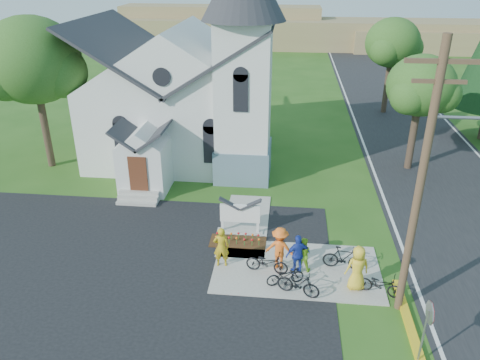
# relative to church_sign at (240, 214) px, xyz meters

# --- Properties ---
(ground) EXTENTS (120.00, 120.00, 0.00)m
(ground) POSITION_rel_church_sign_xyz_m (1.20, -3.20, -1.03)
(ground) COLOR #275217
(ground) RESTS_ON ground
(parking_lot) EXTENTS (20.00, 16.00, 0.02)m
(parking_lot) POSITION_rel_church_sign_xyz_m (-5.80, -5.20, -1.02)
(parking_lot) COLOR black
(parking_lot) RESTS_ON ground
(road) EXTENTS (8.00, 90.00, 0.02)m
(road) POSITION_rel_church_sign_xyz_m (11.20, 11.80, -1.02)
(road) COLOR black
(road) RESTS_ON ground
(sidewalk) EXTENTS (7.00, 4.00, 0.05)m
(sidewalk) POSITION_rel_church_sign_xyz_m (2.70, -2.70, -1.00)
(sidewalk) COLOR gray
(sidewalk) RESTS_ON ground
(church) EXTENTS (12.35, 12.00, 13.00)m
(church) POSITION_rel_church_sign_xyz_m (-4.28, 9.28, 4.22)
(church) COLOR silver
(church) RESTS_ON ground
(church_sign) EXTENTS (2.20, 0.40, 1.70)m
(church_sign) POSITION_rel_church_sign_xyz_m (0.00, 0.00, 0.00)
(church_sign) COLOR gray
(church_sign) RESTS_ON ground
(flower_bed) EXTENTS (2.60, 1.10, 0.07)m
(flower_bed) POSITION_rel_church_sign_xyz_m (0.00, -0.90, -0.99)
(flower_bed) COLOR #381E0F
(flower_bed) RESTS_ON ground
(utility_pole) EXTENTS (3.45, 0.28, 10.00)m
(utility_pole) POSITION_rel_church_sign_xyz_m (6.56, -4.70, 4.38)
(utility_pole) COLOR #483524
(utility_pole) RESTS_ON ground
(stop_sign) EXTENTS (0.11, 0.76, 2.48)m
(stop_sign) POSITION_rel_church_sign_xyz_m (6.63, -7.40, 0.75)
(stop_sign) COLOR gray
(stop_sign) RESTS_ON ground
(tree_lot_corner) EXTENTS (5.60, 5.60, 9.15)m
(tree_lot_corner) POSITION_rel_church_sign_xyz_m (-12.80, 6.80, 5.58)
(tree_lot_corner) COLOR #35251D
(tree_lot_corner) RESTS_ON ground
(tree_road_near) EXTENTS (4.00, 4.00, 7.05)m
(tree_road_near) POSITION_rel_church_sign_xyz_m (9.70, 8.80, 4.18)
(tree_road_near) COLOR #35251D
(tree_road_near) RESTS_ON ground
(tree_road_mid) EXTENTS (4.40, 4.40, 7.80)m
(tree_road_mid) POSITION_rel_church_sign_xyz_m (10.20, 20.80, 4.75)
(tree_road_mid) COLOR #35251D
(tree_road_mid) RESTS_ON ground
(distant_hills) EXTENTS (61.00, 10.00, 5.60)m
(distant_hills) POSITION_rel_church_sign_xyz_m (4.56, 53.13, 1.15)
(distant_hills) COLOR olive
(distant_hills) RESTS_ON ground
(cyclist_0) EXTENTS (0.72, 0.52, 1.83)m
(cyclist_0) POSITION_rel_church_sign_xyz_m (-0.50, -2.78, -0.06)
(cyclist_0) COLOR gold
(cyclist_0) RESTS_ON sidewalk
(bike_0) EXTENTS (1.86, 0.89, 0.94)m
(bike_0) POSITION_rel_church_sign_xyz_m (1.45, -3.06, -0.51)
(bike_0) COLOR black
(bike_0) RESTS_ON sidewalk
(cyclist_1) EXTENTS (0.78, 0.63, 1.53)m
(cyclist_1) POSITION_rel_church_sign_xyz_m (2.91, -2.74, -0.21)
(cyclist_1) COLOR #85C424
(cyclist_1) RESTS_ON sidewalk
(bike_1) EXTENTS (1.79, 0.99, 1.03)m
(bike_1) POSITION_rel_church_sign_xyz_m (2.73, -4.40, -0.46)
(bike_1) COLOR black
(bike_1) RESTS_ON sidewalk
(cyclist_2) EXTENTS (1.14, 0.79, 1.79)m
(cyclist_2) POSITION_rel_church_sign_xyz_m (2.70, -2.97, -0.08)
(cyclist_2) COLOR #213AA9
(cyclist_2) RESTS_ON sidewalk
(bike_2) EXTENTS (1.66, 1.05, 0.82)m
(bike_2) POSITION_rel_church_sign_xyz_m (2.22, -3.80, -0.57)
(bike_2) COLOR black
(bike_2) RESTS_ON sidewalk
(cyclist_3) EXTENTS (1.34, 0.92, 1.90)m
(cyclist_3) POSITION_rel_church_sign_xyz_m (1.96, -2.67, -0.03)
(cyclist_3) COLOR orange
(cyclist_3) RESTS_ON sidewalk
(bike_3) EXTENTS (1.80, 0.72, 1.05)m
(bike_3) POSITION_rel_church_sign_xyz_m (4.64, -2.49, -0.45)
(bike_3) COLOR black
(bike_3) RESTS_ON sidewalk
(cyclist_4) EXTENTS (1.04, 0.79, 1.92)m
(cyclist_4) POSITION_rel_church_sign_xyz_m (5.01, -3.76, -0.02)
(cyclist_4) COLOR yellow
(cyclist_4) RESTS_ON sidewalk
(bike_4) EXTENTS (1.84, 1.13, 0.91)m
(bike_4) POSITION_rel_church_sign_xyz_m (5.90, -4.03, -0.52)
(bike_4) COLOR black
(bike_4) RESTS_ON sidewalk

